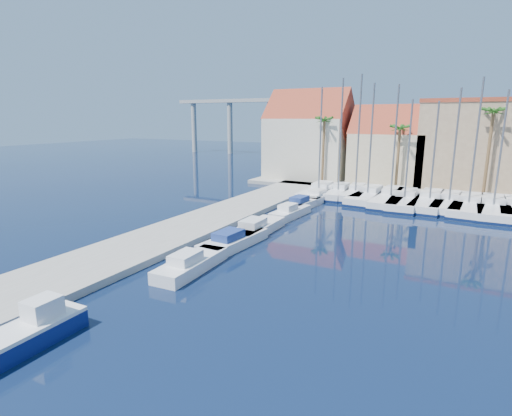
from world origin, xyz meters
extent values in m
plane|color=black|center=(0.00, 0.00, 0.00)|extent=(260.00, 260.00, 0.00)
cube|color=gray|center=(-9.00, 13.50, 0.25)|extent=(6.00, 77.00, 0.50)
cube|color=gray|center=(10.00, 48.00, 0.25)|extent=(54.00, 16.00, 0.50)
cube|color=navy|center=(-3.97, -2.99, 0.40)|extent=(1.89, 5.39, 0.80)
cube|color=white|center=(-3.97, -2.99, 0.89)|extent=(1.89, 5.39, 0.18)
cube|color=white|center=(-3.99, -1.92, 1.38)|extent=(1.19, 1.45, 0.98)
cube|color=white|center=(-3.05, 7.65, 0.40)|extent=(2.22, 6.17, 0.80)
cube|color=white|center=(-3.02, 7.04, 1.10)|extent=(1.46, 2.19, 0.60)
cube|color=white|center=(-3.20, 13.18, 0.40)|extent=(2.66, 6.83, 0.80)
cube|color=navy|center=(-3.26, 12.52, 1.10)|extent=(1.68, 2.45, 0.60)
cube|color=white|center=(-3.31, 17.16, 0.40)|extent=(2.28, 6.89, 0.80)
cube|color=white|center=(-3.30, 16.47, 1.10)|extent=(1.57, 2.42, 0.60)
cube|color=white|center=(-3.09, 23.92, 0.40)|extent=(2.29, 5.80, 0.80)
cube|color=white|center=(-3.14, 23.35, 1.10)|extent=(1.43, 2.08, 0.60)
cube|color=white|center=(-3.57, 28.22, 0.40)|extent=(2.60, 6.40, 0.80)
cube|color=navy|center=(-3.63, 27.60, 1.10)|extent=(1.61, 2.31, 0.60)
cube|color=white|center=(-3.32, 33.09, 0.40)|extent=(2.41, 6.77, 0.80)
cube|color=white|center=(-3.35, 32.43, 1.10)|extent=(1.59, 2.40, 0.60)
cube|color=white|center=(-3.05, 37.17, 0.40)|extent=(2.36, 5.78, 0.80)
cube|color=white|center=(-3.10, 36.61, 1.10)|extent=(1.45, 2.09, 0.60)
cube|color=white|center=(-4.12, 35.71, 0.50)|extent=(2.98, 10.89, 1.00)
cube|color=#0D1B43|center=(-4.12, 35.71, 0.18)|extent=(3.04, 10.95, 0.28)
cube|color=white|center=(-4.14, 36.79, 1.30)|extent=(2.02, 3.28, 0.60)
cylinder|color=slate|center=(-4.11, 35.17, 7.10)|extent=(0.20, 0.20, 12.21)
cube|color=white|center=(-1.80, 36.20, 0.50)|extent=(2.24, 8.48, 1.00)
cube|color=#0D1B43|center=(-1.80, 36.20, 0.18)|extent=(2.30, 8.54, 0.28)
cube|color=white|center=(-1.79, 37.05, 1.30)|extent=(1.55, 2.55, 0.60)
cylinder|color=slate|center=(-1.80, 35.78, 7.59)|extent=(0.20, 0.20, 13.18)
cube|color=white|center=(0.24, 36.57, 0.50)|extent=(2.89, 9.03, 1.00)
cube|color=#0D1B43|center=(0.24, 36.57, 0.18)|extent=(2.96, 9.09, 0.28)
cube|color=white|center=(0.18, 37.46, 1.30)|extent=(1.79, 2.77, 0.60)
cylinder|color=slate|center=(0.27, 36.13, 7.79)|extent=(0.20, 0.20, 13.58)
cube|color=white|center=(1.97, 35.82, 0.50)|extent=(3.54, 10.59, 1.00)
cube|color=#0D1B43|center=(1.97, 35.82, 0.18)|extent=(3.60, 10.65, 0.28)
cube|color=white|center=(2.05, 36.85, 1.30)|extent=(2.14, 3.26, 0.60)
cylinder|color=slate|center=(1.93, 35.30, 7.23)|extent=(0.20, 0.20, 12.46)
cube|color=white|center=(4.59, 35.76, 0.50)|extent=(3.22, 11.76, 1.00)
cube|color=#0D1B43|center=(4.59, 35.76, 0.18)|extent=(3.28, 11.82, 0.28)
cube|color=white|center=(4.61, 36.93, 1.30)|extent=(2.18, 3.55, 0.60)
cylinder|color=slate|center=(4.58, 35.17, 7.11)|extent=(0.20, 0.20, 12.23)
cube|color=white|center=(6.15, 35.23, 0.50)|extent=(3.24, 11.35, 1.00)
cube|color=#0D1B43|center=(6.15, 35.23, 0.18)|extent=(3.30, 11.41, 0.28)
cube|color=white|center=(6.12, 36.36, 1.30)|extent=(2.14, 3.44, 0.60)
cylinder|color=slate|center=(6.17, 34.67, 6.31)|extent=(0.20, 0.20, 10.61)
cube|color=white|center=(8.76, 35.83, 0.50)|extent=(3.74, 11.82, 1.00)
cube|color=#0D1B43|center=(8.76, 35.83, 0.18)|extent=(3.81, 11.88, 0.28)
cube|color=white|center=(8.83, 36.99, 1.30)|extent=(2.33, 3.62, 0.60)
cylinder|color=slate|center=(8.72, 35.25, 6.20)|extent=(0.20, 0.20, 10.39)
cube|color=white|center=(10.70, 35.82, 0.50)|extent=(3.42, 11.16, 1.00)
cube|color=#0D1B43|center=(10.70, 35.82, 0.18)|extent=(3.48, 11.22, 0.28)
cube|color=white|center=(10.75, 36.92, 1.30)|extent=(2.17, 3.41, 0.60)
cylinder|color=slate|center=(10.67, 35.27, 6.84)|extent=(0.20, 0.20, 11.68)
cube|color=white|center=(12.60, 35.43, 0.50)|extent=(3.97, 11.83, 1.00)
cube|color=#0D1B43|center=(12.60, 35.43, 0.18)|extent=(4.04, 11.89, 0.28)
cube|color=white|center=(12.70, 36.59, 1.30)|extent=(2.40, 3.65, 0.60)
cylinder|color=slate|center=(12.56, 34.85, 7.30)|extent=(0.20, 0.20, 12.61)
cube|color=white|center=(14.80, 35.40, 0.50)|extent=(3.17, 11.88, 1.00)
cube|color=#0D1B43|center=(14.80, 35.40, 0.18)|extent=(3.23, 11.94, 0.28)
cube|color=white|center=(14.79, 36.59, 1.30)|extent=(2.18, 3.57, 0.60)
cylinder|color=slate|center=(14.80, 34.81, 6.67)|extent=(0.20, 0.20, 11.33)
cube|color=beige|center=(-10.00, 47.00, 5.00)|extent=(12.00, 9.00, 9.00)
cube|color=maroon|center=(-10.00, 47.00, 9.50)|extent=(12.30, 9.00, 9.00)
cube|color=#C5B18B|center=(2.00, 47.00, 4.00)|extent=(10.00, 8.00, 7.00)
cube|color=maroon|center=(2.00, 47.00, 7.50)|extent=(10.30, 8.00, 8.00)
cube|color=#9B7E5F|center=(13.00, 48.00, 6.00)|extent=(14.00, 10.00, 11.00)
cube|color=maroon|center=(13.00, 48.00, 11.75)|extent=(14.20, 10.20, 0.50)
cylinder|color=brown|center=(-6.00, 42.00, 5.00)|extent=(0.36, 0.36, 9.00)
sphere|color=#235A19|center=(-6.00, 42.00, 9.35)|extent=(2.60, 2.60, 2.60)
cylinder|color=brown|center=(4.00, 42.00, 4.50)|extent=(0.36, 0.36, 8.00)
sphere|color=#235A19|center=(4.00, 42.00, 8.35)|extent=(2.60, 2.60, 2.60)
cylinder|color=brown|center=(14.00, 42.00, 5.50)|extent=(0.36, 0.36, 10.00)
sphere|color=#235A19|center=(14.00, 42.00, 10.35)|extent=(2.60, 2.60, 2.60)
cube|color=#9E9E99|center=(-38.00, 82.00, 14.00)|extent=(48.00, 2.20, 0.90)
cylinder|color=#9E9E99|center=(-58.00, 82.00, 7.00)|extent=(1.40, 1.40, 14.00)
cylinder|color=#9E9E99|center=(-46.00, 82.00, 7.00)|extent=(1.40, 1.40, 14.00)
cylinder|color=#9E9E99|center=(-34.00, 82.00, 7.00)|extent=(1.40, 1.40, 14.00)
cylinder|color=#9E9E99|center=(-22.00, 82.00, 7.00)|extent=(1.40, 1.40, 14.00)
camera|label=1|loc=(12.10, -11.85, 9.71)|focal=28.00mm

